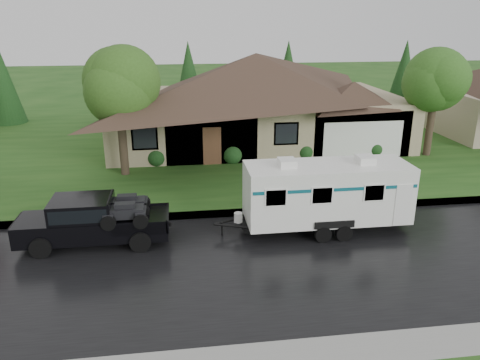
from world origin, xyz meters
The scene contains 10 objects.
ground centered at (0.00, 0.00, 0.00)m, with size 140.00×140.00×0.00m, color #1F4A17.
road centered at (0.00, -2.00, 0.01)m, with size 140.00×8.00×0.01m, color black.
curb centered at (0.00, 2.25, 0.07)m, with size 140.00×0.50×0.15m, color gray.
lawn centered at (0.00, 15.00, 0.07)m, with size 140.00×26.00×0.15m, color #1F4A17.
house_main centered at (2.29, 13.84, 3.59)m, with size 19.44×10.80×6.90m.
tree_left_green centered at (-5.87, 7.94, 4.64)m, with size 3.91×3.91×6.47m.
tree_right_green centered at (11.50, 9.20, 4.49)m, with size 3.78×3.78×6.25m.
shrub_row centered at (2.00, 9.30, 0.65)m, with size 13.60×1.00×1.00m.
pickup_truck centered at (-6.34, 0.32, 0.95)m, with size 5.32×2.02×1.77m.
travel_trailer centered at (2.46, 0.32, 1.56)m, with size 6.56×2.30×2.94m.
Camera 1 is at (-3.08, -15.75, 7.87)m, focal length 35.00 mm.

